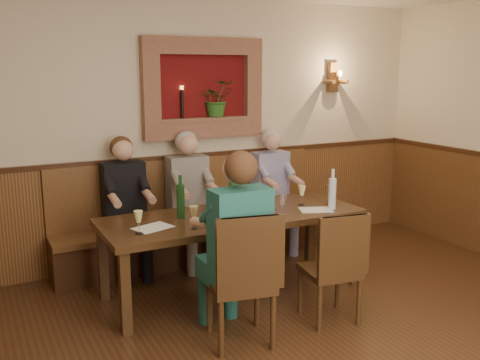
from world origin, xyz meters
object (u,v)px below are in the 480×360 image
object	(u,v)px
dining_table	(233,222)
wine_bottle_green_b	(181,200)
chair_near_left	(241,305)
chair_near_right	(330,289)
person_bench_left	(127,220)
spittoon_bucket	(226,207)
water_bottle	(332,193)
wine_bottle_green_a	(233,196)
person_bench_mid	(191,211)
bench	(194,231)
person_bench_right	(274,202)
person_chair_front	(235,261)

from	to	relation	value
dining_table	wine_bottle_green_b	size ratio (longest dim) A/B	6.18
chair_near_left	chair_near_right	distance (m)	0.83
person_bench_left	spittoon_bucket	xyz separation A→B (m)	(0.63, -0.97, 0.28)
water_bottle	wine_bottle_green_a	bearing A→B (deg)	166.85
wine_bottle_green_a	wine_bottle_green_b	xyz separation A→B (m)	(-0.45, 0.14, -0.02)
water_bottle	person_bench_mid	bearing A→B (deg)	132.17
bench	chair_near_right	size ratio (longest dim) A/B	3.19
chair_near_right	person_bench_right	xyz separation A→B (m)	(0.48, 1.73, 0.30)
chair_near_right	wine_bottle_green_a	distance (m)	1.17
chair_near_left	person_bench_left	size ratio (longest dim) A/B	0.74
person_bench_left	chair_near_right	bearing A→B (deg)	-55.08
person_chair_front	wine_bottle_green_b	distance (m)	0.93
chair_near_left	person_bench_mid	world-z (taller)	person_bench_mid
chair_near_right	wine_bottle_green_b	bearing A→B (deg)	141.22
person_chair_front	bench	bearing A→B (deg)	77.79
dining_table	person_chair_front	distance (m)	0.86
person_bench_mid	person_bench_right	bearing A→B (deg)	0.06
chair_near_right	person_bench_mid	xyz separation A→B (m)	(-0.53, 1.73, 0.32)
bench	chair_near_right	distance (m)	1.89
bench	chair_near_left	distance (m)	1.87
chair_near_left	person_bench_left	distance (m)	1.79
wine_bottle_green_a	dining_table	bearing A→B (deg)	66.98
chair_near_right	person_bench_right	bearing A→B (deg)	82.85
dining_table	chair_near_right	distance (m)	1.08
person_chair_front	wine_bottle_green_a	xyz separation A→B (m)	(0.35, 0.73, 0.31)
dining_table	spittoon_bucket	distance (m)	0.26
wine_bottle_green_b	person_bench_mid	bearing A→B (deg)	62.00
person_bench_left	chair_near_left	bearing A→B (deg)	-77.56
person_bench_mid	spittoon_bucket	distance (m)	1.01
person_chair_front	spittoon_bucket	distance (m)	0.73
bench	person_bench_right	world-z (taller)	person_bench_right
person_bench_left	person_chair_front	bearing A→B (deg)	-76.58
person_chair_front	spittoon_bucket	world-z (taller)	person_chair_front
person_chair_front	chair_near_left	bearing A→B (deg)	-92.18
spittoon_bucket	bench	bearing A→B (deg)	83.24
chair_near_right	person_chair_front	world-z (taller)	person_chair_front
spittoon_bucket	wine_bottle_green_a	size ratio (longest dim) A/B	0.51
chair_near_right	person_bench_left	world-z (taller)	person_bench_left
bench	person_bench_right	size ratio (longest dim) A/B	2.16
person_bench_mid	dining_table	bearing A→B (deg)	-84.97
wine_bottle_green_a	wine_bottle_green_b	distance (m)	0.47
person_bench_mid	wine_bottle_green_a	bearing A→B (deg)	-86.35
bench	chair_near_left	world-z (taller)	bench
person_chair_front	water_bottle	size ratio (longest dim) A/B	3.86
chair_near_left	person_bench_right	distance (m)	2.19
wine_bottle_green_b	water_bottle	bearing A→B (deg)	-14.56
dining_table	person_bench_right	distance (m)	1.26
chair_near_left	dining_table	bearing A→B (deg)	78.49
dining_table	person_bench_mid	bearing A→B (deg)	95.03
spittoon_bucket	chair_near_left	bearing A→B (deg)	-108.19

